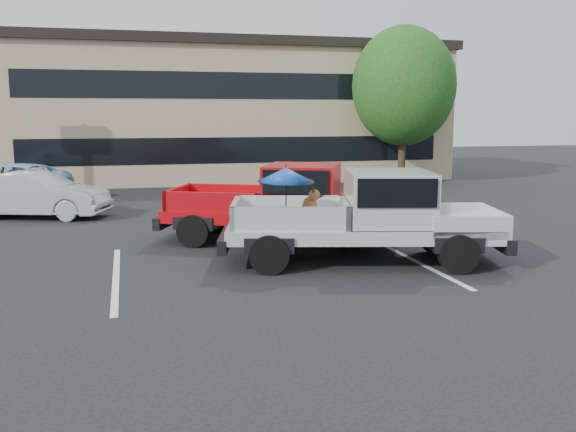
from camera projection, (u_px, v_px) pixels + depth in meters
name	position (u px, v px, depth m)	size (l,w,h in m)	color
ground	(299.00, 295.00, 10.77)	(90.00, 90.00, 0.00)	black
stripe_left	(116.00, 277.00, 11.95)	(0.12, 5.00, 0.01)	silver
stripe_right	(412.00, 259.00, 13.41)	(0.12, 5.00, 0.01)	silver
motel_building	(225.00, 110.00, 30.84)	(20.40, 8.40, 6.30)	tan
tree_right	(404.00, 86.00, 27.60)	(4.46, 4.46, 6.78)	#332114
tree_back	(290.00, 88.00, 34.51)	(4.68, 4.68, 7.11)	#332114
silver_pickup	(376.00, 212.00, 12.95)	(5.99, 3.24, 2.06)	black
red_pickup	(295.00, 200.00, 15.03)	(5.91, 4.07, 1.85)	black
silver_sedan	(37.00, 195.00, 18.75)	(1.44, 4.12, 1.36)	#AFB2B7
blue_suv	(12.00, 186.00, 20.86)	(2.32, 5.03, 1.40)	#9AC8E7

